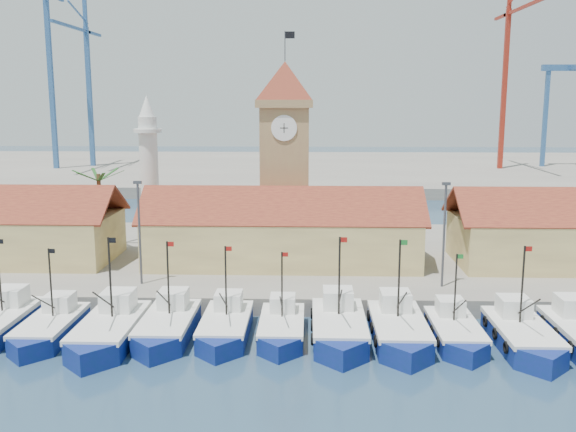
{
  "coord_description": "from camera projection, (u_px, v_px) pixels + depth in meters",
  "views": [
    {
      "loc": [
        2.55,
        -41.48,
        17.28
      ],
      "look_at": [
        0.58,
        18.0,
        6.49
      ],
      "focal_mm": 40.0,
      "sensor_mm": 36.0,
      "label": 1
    }
  ],
  "objects": [
    {
      "name": "crane_blue_near",
      "position": [
        87.0,
        73.0,
        146.48
      ],
      "size": [
        1.0,
        30.12,
        38.7
      ],
      "color": "#2F5B92",
      "rests_on": "terminal"
    },
    {
      "name": "palm_tree",
      "position": [
        100.0,
        204.0,
        69.06
      ],
      "size": [
        5.6,
        5.03,
        8.39
      ],
      "color": "brown",
      "rests_on": "quay"
    },
    {
      "name": "minaret",
      "position": [
        149.0,
        170.0,
        70.24
      ],
      "size": [
        3.0,
        3.0,
        16.3
      ],
      "color": "silver",
      "rests_on": "quay"
    },
    {
      "name": "boat_7",
      "position": [
        399.0,
        332.0,
        46.16
      ],
      "size": [
        3.78,
        10.37,
        7.84
      ],
      "color": "navy",
      "rests_on": "ground"
    },
    {
      "name": "crane_blue_far",
      "position": [
        47.0,
        52.0,
        139.76
      ],
      "size": [
        1.0,
        33.33,
        46.02
      ],
      "color": "#2F5B92",
      "rests_on": "terminal"
    },
    {
      "name": "terminal",
      "position": [
        298.0,
        170.0,
        151.95
      ],
      "size": [
        240.0,
        80.0,
        2.0
      ],
      "primitive_type": "cube",
      "color": "gray",
      "rests_on": "ground"
    },
    {
      "name": "gantry",
      "position": [
        575.0,
        87.0,
        143.24
      ],
      "size": [
        13.0,
        22.0,
        23.2
      ],
      "color": "#2F5B92",
      "rests_on": "terminal"
    },
    {
      "name": "ground",
      "position": [
        271.0,
        356.0,
        43.95
      ],
      "size": [
        400.0,
        400.0,
        0.0
      ],
      "primitive_type": "plane",
      "color": "navy",
      "rests_on": "ground"
    },
    {
      "name": "boat_5",
      "position": [
        282.0,
        330.0,
        46.95
      ],
      "size": [
        3.24,
        8.87,
        6.71
      ],
      "color": "navy",
      "rests_on": "ground"
    },
    {
      "name": "crane_red_right",
      "position": [
        508.0,
        62.0,
        139.6
      ],
      "size": [
        1.0,
        34.14,
        41.8
      ],
      "color": "maroon",
      "rests_on": "terminal"
    },
    {
      "name": "boat_6",
      "position": [
        339.0,
        330.0,
        46.57
      ],
      "size": [
        3.84,
        10.51,
        7.96
      ],
      "color": "navy",
      "rests_on": "ground"
    },
    {
      "name": "lamp_posts",
      "position": [
        285.0,
        229.0,
        54.58
      ],
      "size": [
        80.7,
        0.25,
        9.03
      ],
      "color": "#3F3F44",
      "rests_on": "quay"
    },
    {
      "name": "boat_3",
      "position": [
        167.0,
        328.0,
        47.04
      ],
      "size": [
        3.62,
        9.92,
        7.51
      ],
      "color": "navy",
      "rests_on": "ground"
    },
    {
      "name": "clock_tower",
      "position": [
        285.0,
        151.0,
        67.38
      ],
      "size": [
        5.8,
        5.8,
        22.7
      ],
      "color": "#9D8351",
      "rests_on": "quay"
    },
    {
      "name": "quay",
      "position": [
        284.0,
        259.0,
        67.42
      ],
      "size": [
        140.0,
        32.0,
        1.5
      ],
      "primitive_type": "cube",
      "color": "gray",
      "rests_on": "ground"
    },
    {
      "name": "boat_9",
      "position": [
        523.0,
        338.0,
        45.07
      ],
      "size": [
        3.68,
        10.08,
        7.63
      ],
      "color": "navy",
      "rests_on": "ground"
    },
    {
      "name": "boat_8",
      "position": [
        456.0,
        334.0,
        46.1
      ],
      "size": [
        3.27,
        8.96,
        6.78
      ],
      "color": "navy",
      "rests_on": "ground"
    },
    {
      "name": "hall_center",
      "position": [
        283.0,
        237.0,
        62.91
      ],
      "size": [
        27.04,
        10.13,
        7.61
      ],
      "color": "#E2CC7C",
      "rests_on": "quay"
    },
    {
      "name": "boat_2",
      "position": [
        109.0,
        333.0,
        45.94
      ],
      "size": [
        3.89,
        10.66,
        8.07
      ],
      "color": "navy",
      "rests_on": "ground"
    },
    {
      "name": "boat_4",
      "position": [
        225.0,
        328.0,
        47.07
      ],
      "size": [
        3.44,
        9.43,
        7.13
      ],
      "color": "navy",
      "rests_on": "ground"
    },
    {
      "name": "boat_1",
      "position": [
        49.0,
        330.0,
        46.86
      ],
      "size": [
        3.38,
        9.26,
        7.01
      ],
      "color": "navy",
      "rests_on": "ground"
    }
  ]
}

